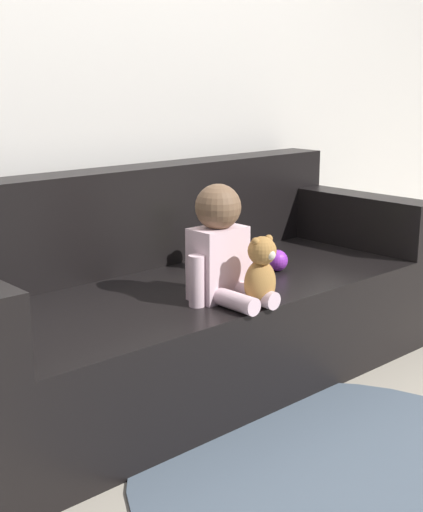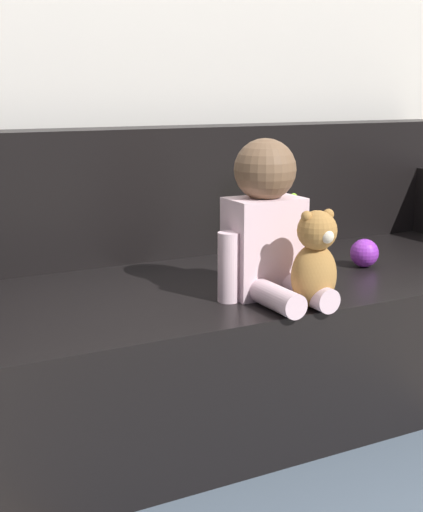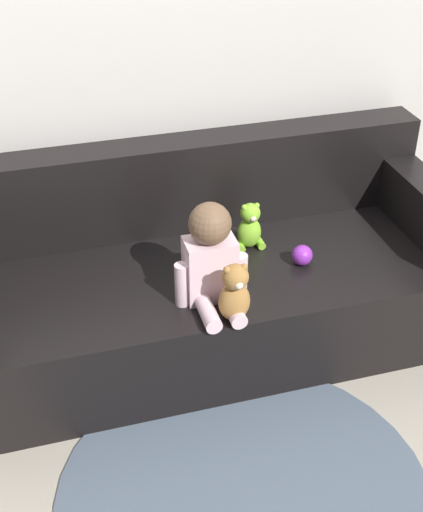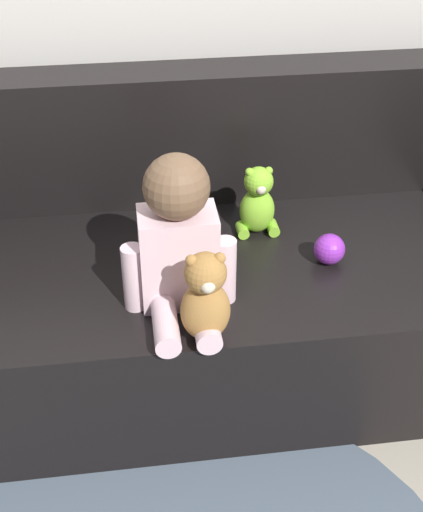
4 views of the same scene
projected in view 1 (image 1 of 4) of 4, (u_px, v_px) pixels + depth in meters
The scene contains 8 objects.
ground_plane at pixel (192, 380), 2.87m from camera, with size 12.00×12.00×0.00m, color #B7AD99.
wall_back at pixel (107, 48), 2.92m from camera, with size 8.00×0.05×2.60m.
couch at pixel (182, 307), 2.84m from camera, with size 2.14×0.86×0.83m.
person_baby at pixel (221, 250), 2.52m from camera, with size 0.29×0.31×0.42m.
teddy_bear_brown at pixel (261, 272), 2.45m from camera, with size 0.12×0.11×0.25m.
plush_toy_side at pixel (216, 246), 2.93m from camera, with size 0.13×0.10×0.22m.
toy_ball at pixel (277, 260), 2.92m from camera, with size 0.09×0.09×0.09m.
floor_rug at pixel (346, 475), 2.18m from camera, with size 1.34×1.34×0.01m.
Camera 1 is at (-1.73, -2.02, 1.19)m, focal length 50.00 mm.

